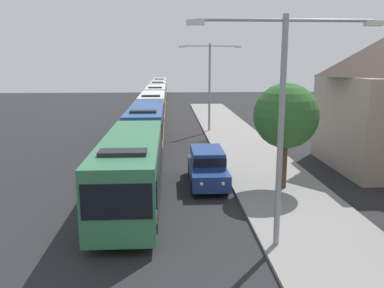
{
  "coord_description": "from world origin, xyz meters",
  "views": [
    {
      "loc": [
        0.41,
        -5.47,
        6.43
      ],
      "look_at": [
        1.6,
        15.32,
        2.16
      ],
      "focal_mm": 38.01,
      "sensor_mm": 36.0,
      "label": 1
    }
  ],
  "objects_px": {
    "bus_lead": "(132,168)",
    "white_suv": "(207,165)",
    "bus_rear": "(158,90)",
    "streetlamp_near": "(282,107)",
    "bus_tail_end": "(160,86)",
    "bus_middle": "(152,107)",
    "streetlamp_mid": "(210,78)",
    "roadside_tree": "(286,116)",
    "bus_fourth_in_line": "(156,97)",
    "bus_second_in_line": "(146,125)"
  },
  "relations": [
    {
      "from": "bus_fourth_in_line",
      "to": "streetlamp_near",
      "type": "relative_size",
      "value": 1.46
    },
    {
      "from": "bus_lead",
      "to": "white_suv",
      "type": "xyz_separation_m",
      "value": [
        3.7,
        2.71,
        -0.66
      ]
    },
    {
      "from": "white_suv",
      "to": "streetlamp_near",
      "type": "relative_size",
      "value": 0.65
    },
    {
      "from": "bus_second_in_line",
      "to": "white_suv",
      "type": "xyz_separation_m",
      "value": [
        3.7,
        -9.84,
        -0.66
      ]
    },
    {
      "from": "white_suv",
      "to": "streetlamp_near",
      "type": "xyz_separation_m",
      "value": [
        1.7,
        -7.61,
        3.91
      ]
    },
    {
      "from": "bus_rear",
      "to": "streetlamp_near",
      "type": "bearing_deg",
      "value": -84.4
    },
    {
      "from": "white_suv",
      "to": "bus_tail_end",
      "type": "bearing_deg",
      "value": 93.54
    },
    {
      "from": "bus_tail_end",
      "to": "streetlamp_near",
      "type": "bearing_deg",
      "value": -85.43
    },
    {
      "from": "streetlamp_near",
      "to": "roadside_tree",
      "type": "xyz_separation_m",
      "value": [
        2.03,
        6.39,
        -1.16
      ]
    },
    {
      "from": "bus_second_in_line",
      "to": "bus_tail_end",
      "type": "height_order",
      "value": "same"
    },
    {
      "from": "bus_middle",
      "to": "streetlamp_mid",
      "type": "height_order",
      "value": "streetlamp_mid"
    },
    {
      "from": "bus_lead",
      "to": "bus_second_in_line",
      "type": "relative_size",
      "value": 0.94
    },
    {
      "from": "bus_lead",
      "to": "bus_second_in_line",
      "type": "xyz_separation_m",
      "value": [
        0.0,
        12.55,
        0.0
      ]
    },
    {
      "from": "bus_lead",
      "to": "streetlamp_near",
      "type": "distance_m",
      "value": 7.99
    },
    {
      "from": "bus_fourth_in_line",
      "to": "bus_middle",
      "type": "bearing_deg",
      "value": -90.0
    },
    {
      "from": "streetlamp_mid",
      "to": "bus_rear",
      "type": "bearing_deg",
      "value": 99.75
    },
    {
      "from": "roadside_tree",
      "to": "streetlamp_near",
      "type": "bearing_deg",
      "value": -107.62
    },
    {
      "from": "bus_second_in_line",
      "to": "bus_tail_end",
      "type": "bearing_deg",
      "value": 90.0
    },
    {
      "from": "bus_second_in_line",
      "to": "roadside_tree",
      "type": "xyz_separation_m",
      "value": [
        7.43,
        -11.06,
        2.1
      ]
    },
    {
      "from": "bus_middle",
      "to": "roadside_tree",
      "type": "bearing_deg",
      "value": -72.29
    },
    {
      "from": "bus_middle",
      "to": "streetlamp_near",
      "type": "bearing_deg",
      "value": -79.68
    },
    {
      "from": "white_suv",
      "to": "bus_fourth_in_line",
      "type": "bearing_deg",
      "value": 96.06
    },
    {
      "from": "bus_second_in_line",
      "to": "streetlamp_mid",
      "type": "bearing_deg",
      "value": 49.08
    },
    {
      "from": "streetlamp_mid",
      "to": "bus_middle",
      "type": "bearing_deg",
      "value": 132.1
    },
    {
      "from": "bus_second_in_line",
      "to": "roadside_tree",
      "type": "distance_m",
      "value": 13.49
    },
    {
      "from": "bus_tail_end",
      "to": "bus_lead",
      "type": "bearing_deg",
      "value": -90.0
    },
    {
      "from": "bus_second_in_line",
      "to": "white_suv",
      "type": "relative_size",
      "value": 2.32
    },
    {
      "from": "bus_lead",
      "to": "bus_tail_end",
      "type": "height_order",
      "value": "same"
    },
    {
      "from": "bus_tail_end",
      "to": "roadside_tree",
      "type": "bearing_deg",
      "value": -83.07
    },
    {
      "from": "bus_rear",
      "to": "white_suv",
      "type": "distance_m",
      "value": 47.64
    },
    {
      "from": "bus_rear",
      "to": "roadside_tree",
      "type": "xyz_separation_m",
      "value": [
        7.43,
        -48.71,
        2.1
      ]
    },
    {
      "from": "bus_middle",
      "to": "streetlamp_near",
      "type": "distance_m",
      "value": 30.31
    },
    {
      "from": "streetlamp_mid",
      "to": "streetlamp_near",
      "type": "bearing_deg",
      "value": -90.0
    },
    {
      "from": "bus_second_in_line",
      "to": "bus_middle",
      "type": "height_order",
      "value": "same"
    },
    {
      "from": "bus_rear",
      "to": "streetlamp_near",
      "type": "height_order",
      "value": "streetlamp_near"
    },
    {
      "from": "bus_middle",
      "to": "bus_tail_end",
      "type": "bearing_deg",
      "value": 90.0
    },
    {
      "from": "streetlamp_mid",
      "to": "roadside_tree",
      "type": "distance_m",
      "value": 17.44
    },
    {
      "from": "bus_second_in_line",
      "to": "bus_fourth_in_line",
      "type": "bearing_deg",
      "value": 90.0
    },
    {
      "from": "streetlamp_near",
      "to": "bus_second_in_line",
      "type": "bearing_deg",
      "value": 107.19
    },
    {
      "from": "bus_middle",
      "to": "white_suv",
      "type": "height_order",
      "value": "bus_middle"
    },
    {
      "from": "streetlamp_mid",
      "to": "roadside_tree",
      "type": "height_order",
      "value": "streetlamp_mid"
    },
    {
      "from": "bus_rear",
      "to": "bus_tail_end",
      "type": "xyz_separation_m",
      "value": [
        0.0,
        12.37,
        0.0
      ]
    },
    {
      "from": "bus_lead",
      "to": "streetlamp_mid",
      "type": "distance_m",
      "value": 19.8
    },
    {
      "from": "roadside_tree",
      "to": "white_suv",
      "type": "bearing_deg",
      "value": 161.84
    },
    {
      "from": "streetlamp_near",
      "to": "bus_middle",
      "type": "bearing_deg",
      "value": 100.32
    },
    {
      "from": "bus_fourth_in_line",
      "to": "streetlamp_mid",
      "type": "bearing_deg",
      "value": -73.95
    },
    {
      "from": "bus_fourth_in_line",
      "to": "roadside_tree",
      "type": "height_order",
      "value": "roadside_tree"
    },
    {
      "from": "bus_second_in_line",
      "to": "bus_tail_end",
      "type": "relative_size",
      "value": 1.05
    },
    {
      "from": "bus_rear",
      "to": "streetlamp_mid",
      "type": "relative_size",
      "value": 1.36
    },
    {
      "from": "bus_rear",
      "to": "white_suv",
      "type": "relative_size",
      "value": 2.11
    }
  ]
}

